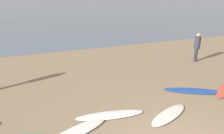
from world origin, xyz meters
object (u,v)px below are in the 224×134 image
at_px(surfboard_4, 169,115).
at_px(surfboard_5, 194,91).
at_px(surfboard_2, 77,131).
at_px(person_2, 197,45).
at_px(surfboard_3, 110,115).

xyz_separation_m(surfboard_4, surfboard_5, (2.09, 1.26, -0.01)).
xyz_separation_m(surfboard_2, person_2, (7.95, 4.32, 0.96)).
bearing_deg(surfboard_2, surfboard_3, 0.27).
bearing_deg(surfboard_3, surfboard_5, 15.60).
height_order(surfboard_3, surfboard_5, surfboard_3).
height_order(surfboard_2, surfboard_3, surfboard_2).
xyz_separation_m(surfboard_3, surfboard_4, (1.98, -0.69, 0.01)).
height_order(surfboard_2, person_2, person_2).
height_order(surfboard_5, person_2, person_2).
bearing_deg(surfboard_5, surfboard_4, -122.30).
height_order(surfboard_4, person_2, person_2).
relative_size(surfboard_2, surfboard_3, 0.90).
bearing_deg(surfboard_2, surfboard_5, -10.25).
relative_size(surfboard_5, person_2, 1.51).
bearing_deg(person_2, surfboard_5, -79.38).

